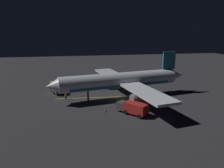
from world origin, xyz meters
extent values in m
cube|color=#2A2A2E|center=(0.00, 0.00, -0.10)|extent=(180.00, 180.00, 0.20)
cube|color=gold|center=(1.09, 4.00, 0.00)|extent=(2.09, 22.67, 0.01)
cylinder|color=silver|center=(0.00, 0.00, 4.35)|extent=(8.68, 29.01, 3.61)
cube|color=teal|center=(0.00, 0.00, 3.35)|extent=(7.73, 24.72, 0.65)
cone|color=silver|center=(-2.75, 15.25, 4.35)|extent=(4.00, 3.47, 3.54)
cone|color=silver|center=(2.85, -15.78, 4.35)|extent=(3.97, 4.84, 3.25)
cube|color=teal|center=(2.38, -13.20, 8.38)|extent=(0.99, 3.61, 4.46)
cube|color=silver|center=(-9.26, -3.14, 3.80)|extent=(16.34, 7.52, 0.50)
cylinder|color=slate|center=(-8.70, -1.82, 2.40)|extent=(2.64, 3.52, 2.10)
cube|color=silver|center=(9.77, 0.30, 3.80)|extent=(16.34, 7.52, 0.50)
cylinder|color=slate|center=(8.79, 1.34, 2.40)|extent=(2.64, 3.52, 2.10)
cylinder|color=black|center=(-1.41, 7.80, 1.27)|extent=(0.42, 0.42, 2.54)
cylinder|color=black|center=(-1.70, -2.79, 1.27)|extent=(0.42, 0.42, 2.54)
cylinder|color=black|center=(2.57, -2.02, 1.27)|extent=(0.42, 0.42, 2.54)
cube|color=gold|center=(7.90, 15.36, 1.52)|extent=(4.40, 3.16, 2.13)
cube|color=#38383D|center=(5.15, 14.52, 1.20)|extent=(2.30, 2.43, 1.50)
cylinder|color=black|center=(6.57, 14.95, 0.45)|extent=(1.54, 2.47, 0.90)
cylinder|color=black|center=(9.22, 15.76, 0.45)|extent=(1.54, 2.47, 0.90)
cube|color=maroon|center=(-11.20, -0.45, 1.42)|extent=(4.87, 4.46, 1.94)
cube|color=#38383D|center=(-8.71, 1.52, 1.20)|extent=(2.65, 2.68, 1.50)
cylinder|color=black|center=(-9.95, 0.54, 0.45)|extent=(2.14, 2.37, 0.90)
cylinder|color=black|center=(-12.45, -1.43, 0.45)|extent=(2.14, 2.37, 0.90)
cylinder|color=black|center=(1.40, 12.84, 0.42)|extent=(0.32, 0.32, 0.85)
cylinder|color=yellow|center=(1.40, 12.84, 1.18)|extent=(0.40, 0.40, 0.65)
sphere|color=tan|center=(1.40, 12.84, 1.62)|extent=(0.24, 0.24, 0.24)
cone|color=#EA590F|center=(5.97, 9.34, 0.28)|extent=(0.36, 0.36, 0.55)
cube|color=black|center=(5.97, 9.34, 0.01)|extent=(0.50, 0.50, 0.03)
cone|color=#EA590F|center=(-8.41, 5.05, 0.28)|extent=(0.36, 0.36, 0.55)
cube|color=black|center=(-8.41, 5.05, 0.01)|extent=(0.50, 0.50, 0.03)
cone|color=#EA590F|center=(2.86, 9.04, 0.28)|extent=(0.36, 0.36, 0.55)
cube|color=black|center=(2.86, 9.04, 0.01)|extent=(0.50, 0.50, 0.03)
camera|label=1|loc=(-48.14, 11.24, 15.76)|focal=34.44mm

